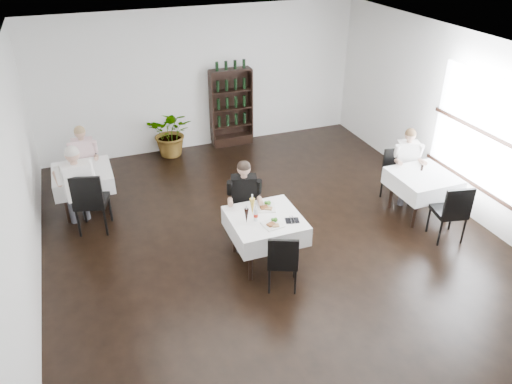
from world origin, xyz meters
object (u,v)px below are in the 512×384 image
at_px(main_table, 265,226).
at_px(diner_main, 244,197).
at_px(wine_shelf, 231,108).
at_px(potted_tree, 171,132).

bearing_deg(main_table, diner_main, 101.62).
bearing_deg(diner_main, main_table, -78.38).
bearing_deg(main_table, wine_shelf, 78.22).
relative_size(wine_shelf, diner_main, 1.24).
height_order(wine_shelf, main_table, wine_shelf).
bearing_deg(wine_shelf, main_table, -101.78).
xyz_separation_m(wine_shelf, potted_tree, (-1.39, -0.11, -0.32)).
bearing_deg(potted_tree, diner_main, -84.16).
distance_m(main_table, diner_main, 0.61).
bearing_deg(main_table, potted_tree, 96.64).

